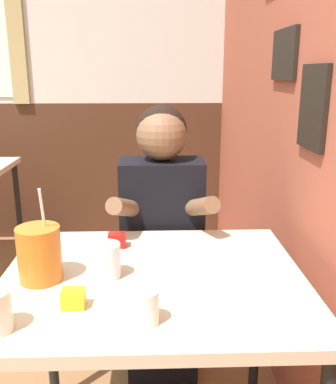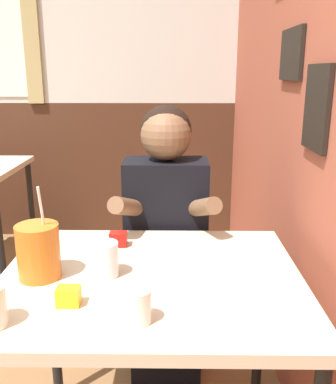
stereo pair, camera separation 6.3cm
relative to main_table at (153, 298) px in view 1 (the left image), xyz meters
name	(u,v)px [view 1 (the left image)]	position (x,y,z in m)	size (l,w,h in m)	color
brick_wall_right	(274,69)	(0.57, 0.91, 0.68)	(0.08, 4.62, 2.70)	#9E4C38
back_wall	(46,69)	(-0.81, 2.25, 0.69)	(5.69, 0.09, 2.70)	silver
main_table	(153,298)	(0.00, 0.00, 0.00)	(0.91, 0.75, 0.75)	beige
person_seated	(162,243)	(0.04, 0.51, -0.03)	(0.42, 0.40, 1.21)	black
cocktail_pitcher	(39,254)	(-0.33, -0.01, 0.16)	(0.13, 0.13, 0.28)	#C6661E
glass_near_pitcher	(107,260)	(-0.14, 0.00, 0.13)	(0.08, 0.08, 0.11)	silver
glass_center	(146,307)	(-0.02, -0.25, 0.12)	(0.06, 0.06, 0.09)	silver
condiment_ketchup	(117,240)	(-0.13, 0.22, 0.10)	(0.06, 0.04, 0.05)	#B7140F
condiment_mustard	(73,299)	(-0.21, -0.17, 0.10)	(0.06, 0.04, 0.05)	yellow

